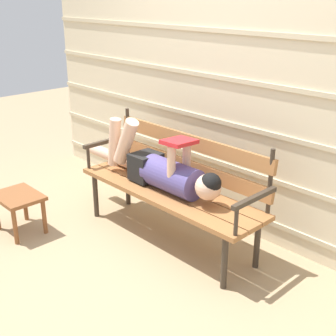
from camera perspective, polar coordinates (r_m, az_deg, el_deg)
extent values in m
plane|color=tan|center=(3.69, -1.11, -9.34)|extent=(12.00, 12.00, 0.00)
cube|color=beige|center=(3.76, 6.52, 8.62)|extent=(4.50, 0.06, 2.13)
cube|color=beige|center=(4.02, 5.67, -3.87)|extent=(4.50, 0.02, 0.04)
cube|color=beige|center=(3.89, 5.86, 0.87)|extent=(4.50, 0.02, 0.04)
cube|color=beige|center=(3.78, 6.06, 5.92)|extent=(4.50, 0.02, 0.04)
cube|color=beige|center=(3.70, 6.28, 11.23)|extent=(4.50, 0.02, 0.04)
cube|color=beige|center=(3.66, 6.51, 16.71)|extent=(4.50, 0.02, 0.04)
cube|color=#9E6638|center=(3.46, -1.87, -3.70)|extent=(1.67, 0.15, 0.04)
cube|color=#9E6638|center=(3.56, 0.00, -2.97)|extent=(1.67, 0.15, 0.04)
cube|color=#9E6638|center=(3.66, 1.77, -2.28)|extent=(1.67, 0.15, 0.04)
cube|color=#9E6638|center=(3.65, 2.61, 0.15)|extent=(1.60, 0.05, 0.11)
cube|color=#9E6638|center=(3.58, 2.67, 3.34)|extent=(1.60, 0.05, 0.11)
cylinder|color=#382D23|center=(4.15, -5.03, 4.28)|extent=(0.03, 0.03, 0.47)
cylinder|color=#382D23|center=(3.17, 12.67, -1.67)|extent=(0.03, 0.03, 0.47)
cylinder|color=#382D23|center=(4.07, -9.04, -3.40)|extent=(0.04, 0.04, 0.40)
cylinder|color=#382D23|center=(3.11, 7.07, -11.62)|extent=(0.04, 0.04, 0.40)
cylinder|color=#382D23|center=(4.26, -5.04, -2.02)|extent=(0.04, 0.04, 0.40)
cylinder|color=#382D23|center=(3.36, 11.08, -9.16)|extent=(0.04, 0.04, 0.40)
cube|color=#382D23|center=(4.06, -7.90, 3.25)|extent=(0.04, 0.44, 0.03)
cylinder|color=#382D23|center=(4.00, -9.93, 1.32)|extent=(0.03, 0.03, 0.20)
cube|color=#382D23|center=(2.99, 10.78, -3.71)|extent=(0.04, 0.44, 0.03)
cylinder|color=#382D23|center=(2.90, 8.51, -6.58)|extent=(0.03, 0.03, 0.20)
cylinder|color=#514784|center=(3.47, 0.52, -1.10)|extent=(0.49, 0.24, 0.24)
cube|color=black|center=(3.68, -2.79, 0.21)|extent=(0.20, 0.23, 0.22)
sphere|color=beige|center=(3.23, 5.04, -2.39)|extent=(0.19, 0.19, 0.19)
sphere|color=black|center=(3.20, 5.33, -1.95)|extent=(0.16, 0.16, 0.16)
cylinder|color=beige|center=(3.71, -5.29, 3.31)|extent=(0.28, 0.11, 0.42)
cylinder|color=beige|center=(3.84, -6.72, 3.25)|extent=(0.15, 0.09, 0.42)
cylinder|color=beige|center=(4.08, -6.48, 1.27)|extent=(0.78, 0.10, 0.10)
cylinder|color=beige|center=(3.32, 0.42, 0.44)|extent=(0.06, 0.06, 0.28)
cylinder|color=beige|center=(3.43, 2.34, 1.10)|extent=(0.06, 0.06, 0.28)
cube|color=red|center=(3.32, 1.42, 3.31)|extent=(0.20, 0.27, 0.05)
cube|color=brown|center=(3.91, -18.26, -3.39)|extent=(0.41, 0.32, 0.03)
cylinder|color=brown|center=(3.80, -18.57, -6.98)|extent=(0.04, 0.04, 0.30)
cylinder|color=brown|center=(4.17, -17.45, -4.28)|extent=(0.04, 0.04, 0.30)
cylinder|color=brown|center=(3.90, -15.22, -5.86)|extent=(0.04, 0.04, 0.30)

